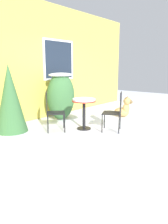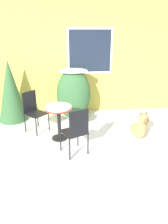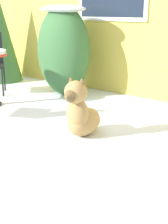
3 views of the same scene
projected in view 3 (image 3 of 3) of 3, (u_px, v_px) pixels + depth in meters
name	position (u px, v px, depth m)	size (l,w,h in m)	color
shrub_left	(63.00, 48.00, 5.30)	(0.90, 0.69, 1.37)	#386638
evergreen_bush	(0.00, 37.00, 6.31)	(0.75, 0.75, 1.61)	#386638
dog	(81.00, 114.00, 3.62)	(0.39, 0.69, 0.65)	tan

